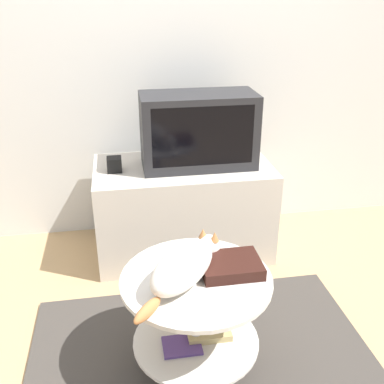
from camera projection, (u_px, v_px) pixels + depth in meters
ground_plane at (206, 376)px, 1.89m from camera, size 12.00×12.00×0.00m
wall_back at (163, 23)px, 2.58m from camera, size 8.00×0.05×2.60m
rug at (206, 374)px, 1.89m from camera, size 1.50×1.18×0.02m
tv_stand at (183, 209)px, 2.69m from camera, size 1.01×0.56×0.56m
tv at (198, 131)px, 2.49m from camera, size 0.63×0.30×0.41m
speaker at (114, 164)px, 2.48m from camera, size 0.08×0.08×0.08m
coffee_table at (197, 311)px, 1.80m from camera, size 0.59×0.59×0.46m
dvd_box at (231, 266)px, 1.76m from camera, size 0.23×0.18×0.05m
cat at (185, 266)px, 1.68m from camera, size 0.39×0.45×0.14m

